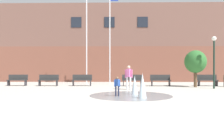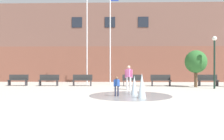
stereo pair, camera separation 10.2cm
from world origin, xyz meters
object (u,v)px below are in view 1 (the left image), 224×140
object	(u,v)px
park_bench_under_right_flagpole	(132,80)
park_bench_near_trashcan	(160,80)
street_tree_near_building	(195,62)
park_bench_far_left	(18,80)
park_bench_left_of_flagpoles	(49,80)
adult_near_bench	(129,76)
child_running	(117,85)
flagpole_right	(110,35)
park_bench_center	(82,80)
lamp_post_right_lane	(214,54)
park_bench_far_right	(207,80)
flagpole_left	(87,34)

from	to	relation	value
park_bench_under_right_flagpole	park_bench_near_trashcan	distance (m)	2.27
park_bench_near_trashcan	street_tree_near_building	bearing A→B (deg)	-20.21
park_bench_under_right_flagpole	park_bench_far_left	bearing A→B (deg)	179.42
park_bench_left_of_flagpoles	adult_near_bench	world-z (taller)	adult_near_bench
child_running	flagpole_right	world-z (taller)	flagpole_right
park_bench_near_trashcan	park_bench_left_of_flagpoles	bearing A→B (deg)	-179.77
park_bench_center	child_running	bearing A→B (deg)	-67.26
street_tree_near_building	lamp_post_right_lane	bearing A→B (deg)	-59.55
park_bench_under_right_flagpole	adult_near_bench	xyz separation A→B (m)	(-0.46, -3.14, 0.45)
park_bench_far_right	lamp_post_right_lane	bearing A→B (deg)	-102.61
street_tree_near_building	child_running	bearing A→B (deg)	-136.15
park_bench_near_trashcan	park_bench_under_right_flagpole	bearing A→B (deg)	-179.85
park_bench_center	adult_near_bench	distance (m)	4.84
park_bench_near_trashcan	park_bench_far_left	bearing A→B (deg)	179.57
park_bench_far_left	flagpole_right	distance (m)	8.63
park_bench_under_right_flagpole	flagpole_left	size ratio (longest dim) A/B	0.19
park_bench_far_right	flagpole_right	distance (m)	8.94
park_bench_far_right	park_bench_near_trashcan	bearing A→B (deg)	-177.57
park_bench_center	flagpole_left	size ratio (longest dim) A/B	0.19
park_bench_left_of_flagpoles	street_tree_near_building	world-z (taller)	street_tree_near_building
park_bench_near_trashcan	street_tree_near_building	xyz separation A→B (m)	(2.46, -0.91, 1.43)
flagpole_right	park_bench_near_trashcan	bearing A→B (deg)	-23.50
park_bench_far_left	park_bench_left_of_flagpoles	size ratio (longest dim) A/B	1.00
park_bench_far_right	flagpole_right	bearing A→B (deg)	168.41
park_bench_far_right	adult_near_bench	distance (m)	7.33
adult_near_bench	street_tree_near_building	xyz separation A→B (m)	(5.19, 2.24, 0.97)
park_bench_far_right	flagpole_left	size ratio (longest dim) A/B	0.19
park_bench_near_trashcan	street_tree_near_building	distance (m)	2.98
lamp_post_right_lane	adult_near_bench	bearing A→B (deg)	-171.61
park_bench_left_of_flagpoles	flagpole_left	distance (m)	5.27
adult_near_bench	park_bench_near_trashcan	bearing A→B (deg)	-14.94
park_bench_under_right_flagpole	lamp_post_right_lane	bearing A→B (deg)	-22.20
park_bench_far_right	child_running	xyz separation A→B (m)	(-7.31, -6.80, 0.10)
park_bench_far_left	lamp_post_right_lane	size ratio (longest dim) A/B	0.44
adult_near_bench	lamp_post_right_lane	xyz separation A→B (m)	(5.98, 0.88, 1.47)
flagpole_left	flagpole_right	size ratio (longest dim) A/B	1.03
child_running	lamp_post_right_lane	world-z (taller)	lamp_post_right_lane
park_bench_under_right_flagpole	child_running	xyz separation A→B (m)	(-1.24, -6.63, 0.10)
street_tree_near_building	park_bench_under_right_flagpole	bearing A→B (deg)	169.24
park_bench_far_right	street_tree_near_building	distance (m)	2.23
child_running	flagpole_left	size ratio (longest dim) A/B	0.12
child_running	park_bench_far_right	bearing A→B (deg)	85.47
park_bench_near_trashcan	adult_near_bench	bearing A→B (deg)	-130.95
park_bench_under_right_flagpole	street_tree_near_building	bearing A→B (deg)	-10.76
park_bench_near_trashcan	lamp_post_right_lane	world-z (taller)	lamp_post_right_lane
child_running	street_tree_near_building	bearing A→B (deg)	86.38
park_bench_left_of_flagpoles	park_bench_far_right	world-z (taller)	same
park_bench_under_right_flagpole	street_tree_near_building	xyz separation A→B (m)	(4.73, -0.90, 1.43)
park_bench_far_left	flagpole_left	distance (m)	6.99
park_bench_left_of_flagpoles	park_bench_under_right_flagpole	world-z (taller)	same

